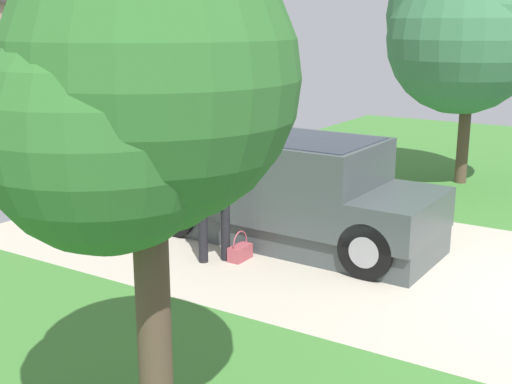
{
  "coord_description": "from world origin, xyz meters",
  "views": [
    {
      "loc": [
        -8.71,
        -0.71,
        3.44
      ],
      "look_at": [
        -0.84,
        4.26,
        1.03
      ],
      "focal_mm": 46.52,
      "sensor_mm": 36.0,
      "label": 1
    }
  ],
  "objects_px": {
    "neighbor_tree": "(465,27)",
    "wheeled_trash_bin": "(215,149)",
    "house_with_garage": "(11,67)",
    "handbag": "(240,251)",
    "pickup_truck": "(298,196)",
    "front_yard_tree": "(136,104)",
    "person_with_hat": "(214,197)"
  },
  "relations": [
    {
      "from": "pickup_truck",
      "to": "front_yard_tree",
      "type": "xyz_separation_m",
      "value": [
        -5.42,
        -1.63,
        2.11
      ]
    },
    {
      "from": "person_with_hat",
      "to": "front_yard_tree",
      "type": "xyz_separation_m",
      "value": [
        -4.0,
        -2.25,
        1.91
      ]
    },
    {
      "from": "person_with_hat",
      "to": "house_with_garage",
      "type": "distance_m",
      "value": 8.82
    },
    {
      "from": "front_yard_tree",
      "to": "neighbor_tree",
      "type": "bearing_deg",
      "value": 3.62
    },
    {
      "from": "front_yard_tree",
      "to": "wheeled_trash_bin",
      "type": "bearing_deg",
      "value": 32.79
    },
    {
      "from": "person_with_hat",
      "to": "front_yard_tree",
      "type": "bearing_deg",
      "value": -108.23
    },
    {
      "from": "pickup_truck",
      "to": "wheeled_trash_bin",
      "type": "bearing_deg",
      "value": -127.98
    },
    {
      "from": "pickup_truck",
      "to": "handbag",
      "type": "xyz_separation_m",
      "value": [
        -1.18,
        0.33,
        -0.63
      ]
    },
    {
      "from": "pickup_truck",
      "to": "handbag",
      "type": "bearing_deg",
      "value": -13.94
    },
    {
      "from": "house_with_garage",
      "to": "wheeled_trash_bin",
      "type": "distance_m",
      "value": 5.39
    },
    {
      "from": "wheeled_trash_bin",
      "to": "handbag",
      "type": "bearing_deg",
      "value": -140.71
    },
    {
      "from": "person_with_hat",
      "to": "wheeled_trash_bin",
      "type": "height_order",
      "value": "person_with_hat"
    },
    {
      "from": "front_yard_tree",
      "to": "neighbor_tree",
      "type": "xyz_separation_m",
      "value": [
        10.73,
        0.68,
        0.44
      ]
    },
    {
      "from": "handbag",
      "to": "house_with_garage",
      "type": "bearing_deg",
      "value": 71.6
    },
    {
      "from": "front_yard_tree",
      "to": "neighbor_tree",
      "type": "relative_size",
      "value": 0.82
    },
    {
      "from": "person_with_hat",
      "to": "house_with_garage",
      "type": "relative_size",
      "value": 0.18
    },
    {
      "from": "person_with_hat",
      "to": "wheeled_trash_bin",
      "type": "xyz_separation_m",
      "value": [
        4.67,
        3.33,
        -0.38
      ]
    },
    {
      "from": "person_with_hat",
      "to": "front_yard_tree",
      "type": "height_order",
      "value": "front_yard_tree"
    },
    {
      "from": "neighbor_tree",
      "to": "wheeled_trash_bin",
      "type": "xyz_separation_m",
      "value": [
        -2.06,
        4.91,
        -2.73
      ]
    },
    {
      "from": "house_with_garage",
      "to": "wheeled_trash_bin",
      "type": "bearing_deg",
      "value": -71.47
    },
    {
      "from": "handbag",
      "to": "neighbor_tree",
      "type": "bearing_deg",
      "value": -11.15
    },
    {
      "from": "house_with_garage",
      "to": "pickup_truck",
      "type": "bearing_deg",
      "value": -100.53
    },
    {
      "from": "front_yard_tree",
      "to": "pickup_truck",
      "type": "bearing_deg",
      "value": 16.78
    },
    {
      "from": "house_with_garage",
      "to": "wheeled_trash_bin",
      "type": "height_order",
      "value": "house_with_garage"
    },
    {
      "from": "front_yard_tree",
      "to": "wheeled_trash_bin",
      "type": "relative_size",
      "value": 3.75
    },
    {
      "from": "handbag",
      "to": "neighbor_tree",
      "type": "relative_size",
      "value": 0.09
    },
    {
      "from": "handbag",
      "to": "neighbor_tree",
      "type": "xyz_separation_m",
      "value": [
        6.5,
        -1.28,
        3.19
      ]
    },
    {
      "from": "pickup_truck",
      "to": "neighbor_tree",
      "type": "bearing_deg",
      "value": 171.28
    },
    {
      "from": "pickup_truck",
      "to": "front_yard_tree",
      "type": "relative_size",
      "value": 1.3
    },
    {
      "from": "pickup_truck",
      "to": "neighbor_tree",
      "type": "relative_size",
      "value": 1.06
    },
    {
      "from": "house_with_garage",
      "to": "neighbor_tree",
      "type": "height_order",
      "value": "neighbor_tree"
    },
    {
      "from": "pickup_truck",
      "to": "wheeled_trash_bin",
      "type": "height_order",
      "value": "pickup_truck"
    }
  ]
}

